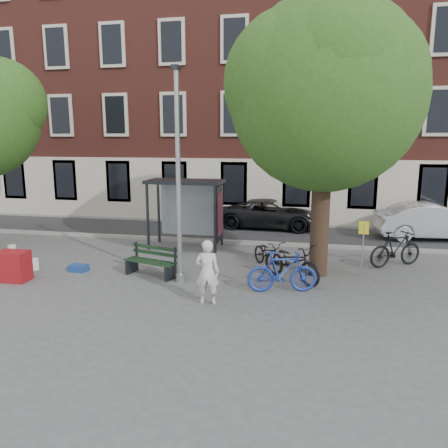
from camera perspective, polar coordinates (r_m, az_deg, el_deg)
ground at (r=13.12m, az=-5.71°, el=-7.47°), size 90.00×90.00×0.00m
road at (r=19.68m, az=0.28°, el=-1.07°), size 40.00×4.00×0.01m
curb_near at (r=17.75m, az=-0.97°, el=-2.24°), size 40.00×0.25×0.12m
curb_far at (r=21.59m, az=1.31°, el=0.18°), size 40.00×0.25×0.12m
building_row at (r=25.30m, az=3.06°, el=17.58°), size 30.00×8.00×14.00m
lamppost at (r=12.51m, az=-5.96°, el=4.70°), size 0.28×0.35×6.11m
tree_right at (r=13.33m, az=13.22°, el=17.07°), size 5.76×5.60×8.20m
bus_shelter at (r=16.70m, az=-3.70°, el=3.37°), size 2.85×1.45×2.62m
painter at (r=11.14m, az=-2.20°, el=-6.29°), size 0.65×0.46×1.68m
bench at (r=13.65m, az=-9.43°, el=-5.02°), size 1.81×1.02×0.89m
bike_a at (r=13.13m, az=8.81°, el=-4.88°), size 2.17×2.02×1.16m
bike_b at (r=12.14m, az=7.60°, el=-6.21°), size 1.99×0.96×1.15m
bike_c at (r=14.30m, az=5.85°, el=-3.88°), size 1.58×1.86×0.96m
bike_d at (r=15.43m, az=21.51°, el=-3.05°), size 2.00×1.50×1.19m
car_dark at (r=20.65m, az=6.20°, el=1.34°), size 4.97×2.53×1.35m
car_silver at (r=20.19m, az=25.62°, el=0.31°), size 4.75×2.14×1.51m
red_stand at (r=14.42m, az=-25.85°, el=-4.97°), size 0.91×0.62×0.90m
blue_crate at (r=14.76m, az=-18.48°, el=-5.47°), size 0.59×0.46×0.20m
bucket_a at (r=15.39m, az=-23.55°, el=-4.85°), size 0.29×0.29×0.36m
bucket_b at (r=14.72m, az=-27.16°, el=-5.86°), size 0.37×0.37×0.36m
bucket_c at (r=17.67m, az=-25.94°, el=-3.05°), size 0.35×0.35×0.36m
notice_sign at (r=13.84m, az=17.73°, el=-1.75°), size 0.30×0.04×1.72m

